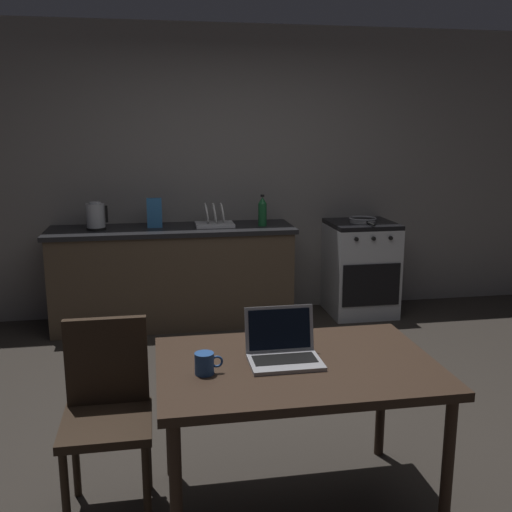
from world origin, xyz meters
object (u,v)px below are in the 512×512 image
Objects in this scene: chair at (107,404)px; dish_rack at (214,221)px; electric_kettle at (96,216)px; bottle at (262,211)px; cereal_box at (154,213)px; laptop at (283,351)px; coffee_mug at (205,363)px; dining_table at (297,377)px; frying_pan at (363,220)px; stove_oven at (360,268)px.

chair is 2.76m from dish_rack.
electric_kettle is 1.46m from bottle.
dish_rack is at bearing 0.00° from electric_kettle.
cereal_box is 0.53m from dish_rack.
laptop is 1.23× the size of cereal_box.
dish_rack is (0.78, 2.61, 0.42)m from chair.
bottle reaches higher than electric_kettle.
laptop is at bearing 13.04° from coffee_mug.
dining_table is 3.01m from electric_kettle.
bottle is 1.07× the size of cereal_box.
frying_pan is 1.38m from dish_rack.
bottle reaches higher than dish_rack.
cereal_box reaches higher than stove_oven.
bottle is at bearing -4.20° from cereal_box.
bottle is at bearing 83.96° from laptop.
frying_pan is (0.96, 0.02, -0.11)m from bottle.
laptop is 1.32× the size of electric_kettle.
electric_kettle is (-0.25, 2.61, 0.49)m from chair.
dish_rack reaches higher than frying_pan.
cereal_box is at bearing 87.32° from chair.
bottle is 2.30× the size of coffee_mug.
electric_kettle is at bearing 179.33° from frying_pan.
bottle is 0.82× the size of dish_rack.
dish_rack is (1.03, 0.00, -0.07)m from electric_kettle.
bottle reaches higher than chair.
dish_rack is (-1.38, 0.00, 0.49)m from stove_oven.
coffee_mug is (-1.73, -2.81, -0.14)m from frying_pan.
frying_pan is (2.16, 2.59, 0.40)m from chair.
laptop is at bearing -69.23° from electric_kettle.
chair is 2.79× the size of laptop.
dining_table is 3.89× the size of laptop.
frying_pan is (-0.00, -0.03, 0.47)m from stove_oven.
electric_kettle is 2.41m from frying_pan.
electric_kettle is at bearing 179.94° from stove_oven.
stove_oven is at bearing -0.06° from electric_kettle.
dining_table is at bearing -77.90° from cereal_box.
electric_kettle is 0.71× the size of dish_rack.
stove_oven is at bearing 88.67° from frying_pan.
dish_rack is at bearing 179.90° from stove_oven.
dining_table is 4.77× the size of cereal_box.
electric_kettle is at bearing 111.58° from dining_table.
stove_oven is 7.26× the size of coffee_mug.
electric_kettle is at bearing 98.21° from chair.
dining_table is at bearing -88.47° from dish_rack.
cereal_box is (-1.91, 0.05, 0.11)m from frying_pan.
bottle is at bearing 82.65° from dining_table.
bottle is at bearing -178.70° from frying_pan.
frying_pan is at bearing -0.67° from electric_kettle.
laptop is at bearing 153.02° from dining_table.
electric_kettle reaches higher than coffee_mug.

